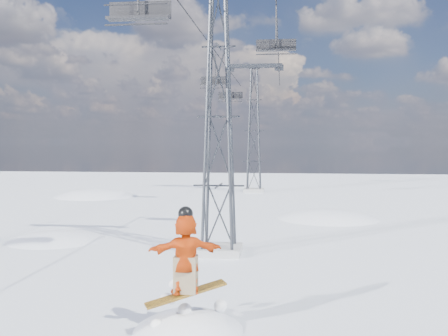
{
  "coord_description": "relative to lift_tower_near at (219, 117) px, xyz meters",
  "views": [
    {
      "loc": [
        3.31,
        -11.69,
        4.5
      ],
      "look_at": [
        1.41,
        4.62,
        3.64
      ],
      "focal_mm": 40.0,
      "sensor_mm": 36.0,
      "label": 1
    }
  ],
  "objects": [
    {
      "name": "lift_tower_near",
      "position": [
        0.0,
        0.0,
        0.0
      ],
      "size": [
        5.2,
        1.8,
        11.43
      ],
      "color": "#999999",
      "rests_on": "ground"
    },
    {
      "name": "haul_cables",
      "position": [
        0.0,
        11.5,
        5.38
      ],
      "size": [
        4.46,
        51.0,
        0.06
      ],
      "color": "black",
      "rests_on": "ground"
    },
    {
      "name": "ground",
      "position": [
        -0.8,
        -8.0,
        -5.47
      ],
      "size": [
        120.0,
        120.0,
        0.0
      ],
      "primitive_type": "plane",
      "color": "white",
      "rests_on": "ground"
    },
    {
      "name": "lift_chair_near",
      "position": [
        -2.2,
        -3.5,
        3.31
      ],
      "size": [
        2.09,
        0.6,
        2.59
      ],
      "color": "black",
      "rests_on": "ground"
    },
    {
      "name": "lift_chair_extra",
      "position": [
        -2.2,
        25.73,
        3.19
      ],
      "size": [
        2.2,
        0.63,
        2.73
      ],
      "color": "black",
      "rests_on": "ground"
    },
    {
      "name": "lift_tower_far",
      "position": [
        0.0,
        25.0,
        0.0
      ],
      "size": [
        5.2,
        1.8,
        11.43
      ],
      "color": "#999999",
      "rests_on": "ground"
    },
    {
      "name": "lift_chair_far",
      "position": [
        -2.2,
        15.49,
        3.3
      ],
      "size": [
        2.1,
        0.6,
        2.61
      ],
      "color": "black",
      "rests_on": "ground"
    },
    {
      "name": "lift_chair_mid",
      "position": [
        2.2,
        4.04,
        3.53
      ],
      "size": [
        1.87,
        0.54,
        2.32
      ],
      "color": "black",
      "rests_on": "ground"
    }
  ]
}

